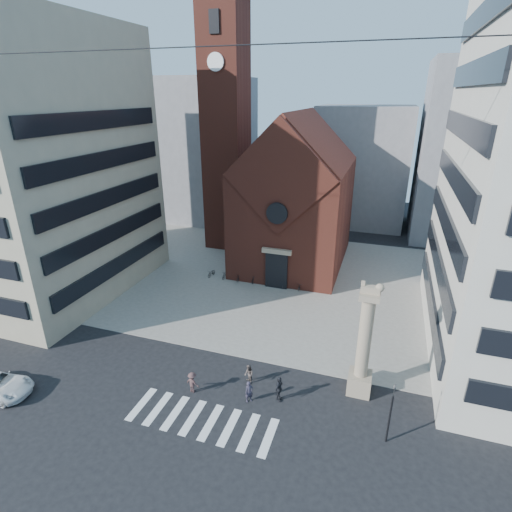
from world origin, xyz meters
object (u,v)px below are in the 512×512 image
Objects in this scene: pedestrian_2 at (279,389)px; traffic_light at (391,412)px; pedestrian_0 at (249,392)px; lion_column at (363,351)px; scooter_0 at (211,273)px; pedestrian_1 at (249,374)px.

traffic_light is at bearing -90.59° from pedestrian_2.
traffic_light is at bearing -45.90° from pedestrian_0.
lion_column reaches higher than scooter_0.
scooter_0 is (-12.71, 16.93, -0.50)m from pedestrian_2.
traffic_light reaches higher than pedestrian_0.
scooter_0 is (-19.88, 18.28, -1.84)m from traffic_light.
pedestrian_2 reaches higher than pedestrian_1.
pedestrian_0 reaches higher than scooter_0.
scooter_0 is (-10.17, 15.91, -0.31)m from pedestrian_1.
lion_column is 2.02× the size of traffic_light.
lion_column is 8.34m from pedestrian_1.
pedestrian_1 is at bearing 166.31° from traffic_light.
pedestrian_2 is (2.54, -1.02, 0.20)m from pedestrian_1.
lion_column is at bearing -16.49° from pedestrian_0.
traffic_light is 7.42m from pedestrian_2.
lion_column is at bearing -52.86° from pedestrian_2.
pedestrian_1 is 0.99× the size of scooter_0.
lion_column is 5.71× the size of pedestrian_1.
pedestrian_2 is at bearing 169.41° from traffic_light.
pedestrian_0 is (-9.08, 0.60, -1.49)m from traffic_light.
traffic_light is 10.12m from pedestrian_1.
scooter_0 is at bearing 172.49° from pedestrian_1.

